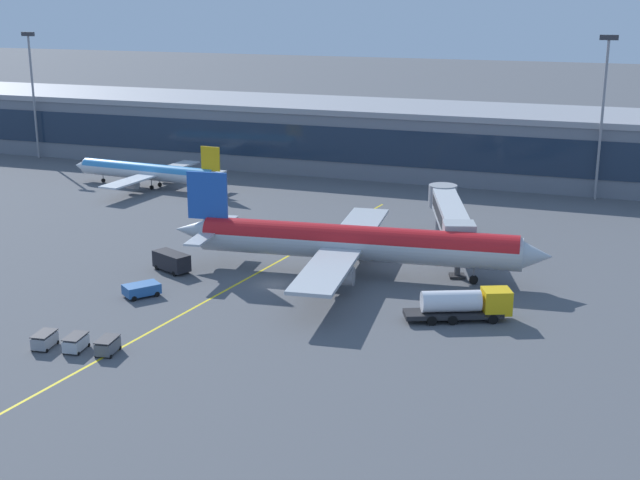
% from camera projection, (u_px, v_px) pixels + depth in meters
% --- Properties ---
extents(ground_plane, '(700.00, 700.00, 0.00)m').
position_uv_depth(ground_plane, '(275.00, 284.00, 99.33)').
color(ground_plane, '#515459').
extents(apron_lead_in_line, '(9.67, 79.48, 0.01)m').
position_uv_depth(apron_lead_in_line, '(253.00, 276.00, 102.35)').
color(apron_lead_in_line, yellow).
rests_on(apron_lead_in_line, ground_plane).
extents(terminal_building, '(219.90, 22.02, 12.21)m').
position_uv_depth(terminal_building, '(329.00, 134.00, 165.45)').
color(terminal_building, slate).
rests_on(terminal_building, ground_plane).
extents(main_airliner, '(45.15, 36.01, 11.57)m').
position_uv_depth(main_airliner, '(355.00, 243.00, 101.47)').
color(main_airliner, '#B2B7BC').
rests_on(main_airliner, ground_plane).
extents(jet_bridge, '(10.15, 23.17, 6.69)m').
position_uv_depth(jet_bridge, '(450.00, 214.00, 110.69)').
color(jet_bridge, '#B2B7BC').
rests_on(jet_bridge, ground_plane).
extents(fuel_tanker, '(10.90, 6.59, 3.25)m').
position_uv_depth(fuel_tanker, '(465.00, 304.00, 87.97)').
color(fuel_tanker, '#232326').
rests_on(fuel_tanker, ground_plane).
extents(pushback_tug, '(4.12, 4.42, 1.40)m').
position_uv_depth(pushback_tug, '(142.00, 289.00, 95.23)').
color(pushback_tug, '#285B9E').
rests_on(pushback_tug, ground_plane).
extents(crew_van, '(5.42, 3.99, 2.30)m').
position_uv_depth(crew_van, '(172.00, 261.00, 103.57)').
color(crew_van, black).
rests_on(crew_van, ground_plane).
extents(baggage_cart_0, '(1.93, 2.83, 1.48)m').
position_uv_depth(baggage_cart_0, '(45.00, 340.00, 81.44)').
color(baggage_cart_0, gray).
rests_on(baggage_cart_0, ground_plane).
extents(baggage_cart_1, '(1.93, 2.83, 1.48)m').
position_uv_depth(baggage_cart_1, '(76.00, 343.00, 80.79)').
color(baggage_cart_1, '#B2B7BC').
rests_on(baggage_cart_1, ground_plane).
extents(baggage_cart_2, '(1.93, 2.83, 1.48)m').
position_uv_depth(baggage_cart_2, '(108.00, 345.00, 80.13)').
color(baggage_cart_2, '#595B60').
rests_on(baggage_cart_2, ground_plane).
extents(commuter_jet_far, '(31.37, 24.99, 7.96)m').
position_uv_depth(commuter_jet_far, '(148.00, 172.00, 147.89)').
color(commuter_jet_far, silver).
rests_on(commuter_jet_far, ground_plane).
extents(apron_light_mast_1, '(2.80, 0.50, 24.81)m').
position_uv_depth(apron_light_mast_1, '(33.00, 86.00, 171.24)').
color(apron_light_mast_1, gray).
rests_on(apron_light_mast_1, ground_plane).
extents(apron_light_mast_2, '(2.80, 0.50, 25.95)m').
position_uv_depth(apron_light_mast_2, '(603.00, 106.00, 135.94)').
color(apron_light_mast_2, gray).
rests_on(apron_light_mast_2, ground_plane).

